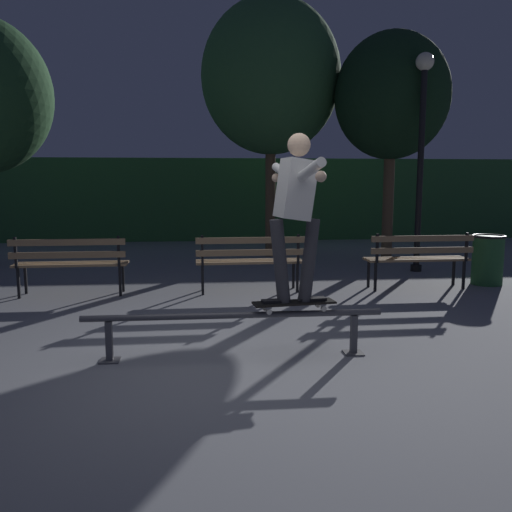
# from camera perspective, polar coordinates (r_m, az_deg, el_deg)

# --- Properties ---
(ground_plane) EXTENTS (90.00, 90.00, 0.00)m
(ground_plane) POSITION_cam_1_polar(r_m,az_deg,el_deg) (4.81, -2.19, -11.93)
(ground_plane) COLOR slate
(hedge_backdrop) EXTENTS (24.00, 1.20, 2.30)m
(hedge_backdrop) POSITION_cam_1_polar(r_m,az_deg,el_deg) (15.30, -4.60, 6.16)
(hedge_backdrop) COLOR #2D5B33
(hedge_backdrop) RESTS_ON ground
(grind_rail) EXTENTS (2.81, 0.18, 0.44)m
(grind_rail) POSITION_cam_1_polar(r_m,az_deg,el_deg) (4.95, -2.40, -7.20)
(grind_rail) COLOR #47474C
(grind_rail) RESTS_ON ground
(skateboard) EXTENTS (0.80, 0.30, 0.09)m
(skateboard) POSITION_cam_1_polar(r_m,az_deg,el_deg) (4.97, 4.16, -5.13)
(skateboard) COLOR black
(skateboard) RESTS_ON grind_rail
(skateboarder) EXTENTS (0.63, 1.40, 1.56)m
(skateboarder) POSITION_cam_1_polar(r_m,az_deg,el_deg) (4.85, 4.31, 5.71)
(skateboarder) COLOR black
(skateboarder) RESTS_ON skateboard
(park_bench_leftmost) EXTENTS (1.61, 0.44, 0.88)m
(park_bench_leftmost) POSITION_cam_1_polar(r_m,az_deg,el_deg) (8.00, -19.53, -0.36)
(park_bench_leftmost) COLOR black
(park_bench_leftmost) RESTS_ON ground
(park_bench_left_center) EXTENTS (1.61, 0.44, 0.88)m
(park_bench_left_center) POSITION_cam_1_polar(r_m,az_deg,el_deg) (7.79, -0.66, -0.11)
(park_bench_left_center) COLOR black
(park_bench_left_center) RESTS_ON ground
(park_bench_right_center) EXTENTS (1.61, 0.44, 0.88)m
(park_bench_right_center) POSITION_cam_1_polar(r_m,az_deg,el_deg) (8.42, 17.25, 0.13)
(park_bench_right_center) COLOR black
(park_bench_right_center) RESTS_ON ground
(tree_far_right) EXTENTS (2.28, 2.28, 4.61)m
(tree_far_right) POSITION_cam_1_polar(r_m,az_deg,el_deg) (11.32, 14.52, 16.38)
(tree_far_right) COLOR brown
(tree_far_right) RESTS_ON ground
(tree_behind_benches) EXTENTS (2.98, 2.98, 5.51)m
(tree_behind_benches) POSITION_cam_1_polar(r_m,az_deg,el_deg) (11.86, 1.61, 18.81)
(tree_behind_benches) COLOR brown
(tree_behind_benches) RESTS_ON ground
(lamp_post_right) EXTENTS (0.32, 0.32, 3.90)m
(lamp_post_right) POSITION_cam_1_polar(r_m,az_deg,el_deg) (10.10, 17.54, 12.44)
(lamp_post_right) COLOR black
(lamp_post_right) RESTS_ON ground
(trash_can) EXTENTS (0.52, 0.52, 0.80)m
(trash_can) POSITION_cam_1_polar(r_m,az_deg,el_deg) (9.23, 23.84, -0.31)
(trash_can) COLOR #23562D
(trash_can) RESTS_ON ground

